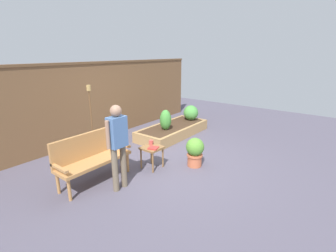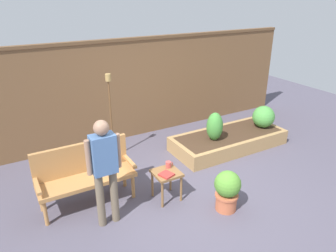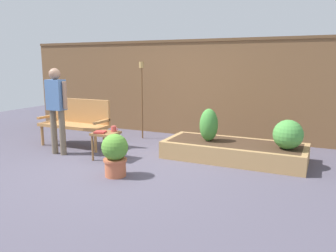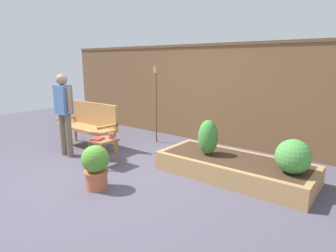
{
  "view_description": "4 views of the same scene",
  "coord_description": "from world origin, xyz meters",
  "px_view_note": "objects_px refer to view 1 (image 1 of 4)",
  "views": [
    {
      "loc": [
        -3.97,
        -3.07,
        2.4
      ],
      "look_at": [
        0.51,
        0.38,
        0.68
      ],
      "focal_mm": 26.03,
      "sensor_mm": 36.0,
      "label": 1
    },
    {
      "loc": [
        -2.43,
        -3.52,
        3.03
      ],
      "look_at": [
        0.01,
        0.77,
        0.92
      ],
      "focal_mm": 33.9,
      "sensor_mm": 36.0,
      "label": 2
    },
    {
      "loc": [
        2.99,
        -4.54,
        1.66
      ],
      "look_at": [
        0.64,
        0.47,
        0.61
      ],
      "focal_mm": 35.98,
      "sensor_mm": 36.0,
      "label": 3
    },
    {
      "loc": [
        3.42,
        -2.94,
        1.78
      ],
      "look_at": [
        0.55,
        0.74,
        0.73
      ],
      "focal_mm": 30.65,
      "sensor_mm": 36.0,
      "label": 4
    }
  ],
  "objects_px": {
    "garden_bench": "(91,154)",
    "shrub_far_corner": "(191,113)",
    "book_on_table": "(153,148)",
    "tiki_torch": "(90,107)",
    "shrub_near_bench": "(166,120)",
    "potted_boxwood": "(195,151)",
    "person_by_bench": "(118,140)",
    "side_table": "(152,151)",
    "cup_on_table": "(151,142)"
  },
  "relations": [
    {
      "from": "garden_bench",
      "to": "shrub_far_corner",
      "type": "bearing_deg",
      "value": 4.3
    },
    {
      "from": "book_on_table",
      "to": "shrub_far_corner",
      "type": "height_order",
      "value": "shrub_far_corner"
    },
    {
      "from": "shrub_far_corner",
      "to": "tiki_torch",
      "type": "relative_size",
      "value": 0.28
    },
    {
      "from": "shrub_near_bench",
      "to": "shrub_far_corner",
      "type": "bearing_deg",
      "value": 0.0
    },
    {
      "from": "garden_bench",
      "to": "shrub_far_corner",
      "type": "height_order",
      "value": "garden_bench"
    },
    {
      "from": "potted_boxwood",
      "to": "shrub_near_bench",
      "type": "distance_m",
      "value": 1.81
    },
    {
      "from": "book_on_table",
      "to": "person_by_bench",
      "type": "bearing_deg",
      "value": 161.47
    },
    {
      "from": "garden_bench",
      "to": "book_on_table",
      "type": "distance_m",
      "value": 1.24
    },
    {
      "from": "shrub_far_corner",
      "to": "person_by_bench",
      "type": "bearing_deg",
      "value": -166.21
    },
    {
      "from": "tiki_torch",
      "to": "shrub_near_bench",
      "type": "bearing_deg",
      "value": -25.01
    },
    {
      "from": "tiki_torch",
      "to": "person_by_bench",
      "type": "height_order",
      "value": "tiki_torch"
    },
    {
      "from": "garden_bench",
      "to": "tiki_torch",
      "type": "bearing_deg",
      "value": 52.88
    },
    {
      "from": "book_on_table",
      "to": "potted_boxwood",
      "type": "relative_size",
      "value": 0.3
    },
    {
      "from": "garden_bench",
      "to": "tiki_torch",
      "type": "xyz_separation_m",
      "value": [
        0.86,
        1.14,
        0.6
      ]
    },
    {
      "from": "side_table",
      "to": "tiki_torch",
      "type": "xyz_separation_m",
      "value": [
        -0.24,
        1.7,
        0.75
      ]
    },
    {
      "from": "book_on_table",
      "to": "shrub_near_bench",
      "type": "distance_m",
      "value": 1.87
    },
    {
      "from": "shrub_near_bench",
      "to": "book_on_table",
      "type": "bearing_deg",
      "value": -149.62
    },
    {
      "from": "book_on_table",
      "to": "potted_boxwood",
      "type": "distance_m",
      "value": 0.92
    },
    {
      "from": "garden_bench",
      "to": "person_by_bench",
      "type": "height_order",
      "value": "person_by_bench"
    },
    {
      "from": "garden_bench",
      "to": "tiki_torch",
      "type": "distance_m",
      "value": 1.55
    },
    {
      "from": "book_on_table",
      "to": "person_by_bench",
      "type": "height_order",
      "value": "person_by_bench"
    },
    {
      "from": "shrub_far_corner",
      "to": "person_by_bench",
      "type": "distance_m",
      "value": 4.0
    },
    {
      "from": "shrub_near_bench",
      "to": "shrub_far_corner",
      "type": "distance_m",
      "value": 1.32
    },
    {
      "from": "side_table",
      "to": "potted_boxwood",
      "type": "height_order",
      "value": "potted_boxwood"
    },
    {
      "from": "side_table",
      "to": "potted_boxwood",
      "type": "relative_size",
      "value": 0.75
    },
    {
      "from": "cup_on_table",
      "to": "shrub_near_bench",
      "type": "distance_m",
      "value": 1.65
    },
    {
      "from": "cup_on_table",
      "to": "tiki_torch",
      "type": "height_order",
      "value": "tiki_torch"
    },
    {
      "from": "garden_bench",
      "to": "cup_on_table",
      "type": "height_order",
      "value": "garden_bench"
    },
    {
      "from": "side_table",
      "to": "person_by_bench",
      "type": "bearing_deg",
      "value": -174.86
    },
    {
      "from": "cup_on_table",
      "to": "shrub_near_bench",
      "type": "bearing_deg",
      "value": 27.18
    },
    {
      "from": "side_table",
      "to": "tiki_torch",
      "type": "distance_m",
      "value": 1.88
    },
    {
      "from": "garden_bench",
      "to": "side_table",
      "type": "relative_size",
      "value": 3.0
    },
    {
      "from": "potted_boxwood",
      "to": "tiki_torch",
      "type": "distance_m",
      "value": 2.66
    },
    {
      "from": "potted_boxwood",
      "to": "person_by_bench",
      "type": "distance_m",
      "value": 1.82
    },
    {
      "from": "cup_on_table",
      "to": "person_by_bench",
      "type": "height_order",
      "value": "person_by_bench"
    },
    {
      "from": "book_on_table",
      "to": "potted_boxwood",
      "type": "bearing_deg",
      "value": -59.06
    },
    {
      "from": "potted_boxwood",
      "to": "tiki_torch",
      "type": "relative_size",
      "value": 0.38
    },
    {
      "from": "cup_on_table",
      "to": "tiki_torch",
      "type": "bearing_deg",
      "value": 101.91
    },
    {
      "from": "potted_boxwood",
      "to": "garden_bench",
      "type": "bearing_deg",
      "value": 144.71
    },
    {
      "from": "shrub_near_bench",
      "to": "cup_on_table",
      "type": "bearing_deg",
      "value": -152.82
    },
    {
      "from": "cup_on_table",
      "to": "potted_boxwood",
      "type": "xyz_separation_m",
      "value": [
        0.54,
        -0.78,
        -0.18
      ]
    },
    {
      "from": "side_table",
      "to": "tiki_torch",
      "type": "bearing_deg",
      "value": 98.06
    },
    {
      "from": "shrub_near_bench",
      "to": "shrub_far_corner",
      "type": "xyz_separation_m",
      "value": [
        1.32,
        0.0,
        -0.05
      ]
    },
    {
      "from": "garden_bench",
      "to": "potted_boxwood",
      "type": "bearing_deg",
      "value": -35.29
    },
    {
      "from": "garden_bench",
      "to": "shrub_near_bench",
      "type": "distance_m",
      "value": 2.69
    },
    {
      "from": "garden_bench",
      "to": "person_by_bench",
      "type": "xyz_separation_m",
      "value": [
        0.12,
        -0.65,
        0.39
      ]
    },
    {
      "from": "potted_boxwood",
      "to": "shrub_near_bench",
      "type": "xyz_separation_m",
      "value": [
        0.92,
        1.54,
        0.24
      ]
    },
    {
      "from": "book_on_table",
      "to": "shrub_far_corner",
      "type": "relative_size",
      "value": 0.4
    },
    {
      "from": "book_on_table",
      "to": "tiki_torch",
      "type": "xyz_separation_m",
      "value": [
        -0.19,
        1.79,
        0.65
      ]
    },
    {
      "from": "shrub_near_bench",
      "to": "person_by_bench",
      "type": "height_order",
      "value": "person_by_bench"
    }
  ]
}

